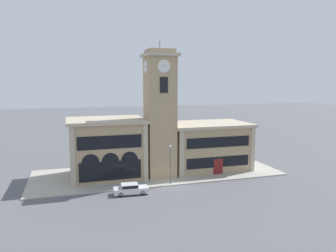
# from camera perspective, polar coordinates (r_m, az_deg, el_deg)

# --- Properties ---
(ground_plane) EXTENTS (300.00, 300.00, 0.00)m
(ground_plane) POSITION_cam_1_polar(r_m,az_deg,el_deg) (45.44, 0.41, -10.44)
(ground_plane) COLOR #56565B
(sidewalk_kerb) EXTENTS (37.72, 13.51, 0.15)m
(sidewalk_kerb) POSITION_cam_1_polar(r_m,az_deg,el_deg) (51.62, -1.87, -8.14)
(sidewalk_kerb) COLOR #A39E93
(sidewalk_kerb) RESTS_ON ground_plane
(clock_tower) EXTENTS (4.81, 4.81, 19.99)m
(clock_tower) POSITION_cam_1_polar(r_m,az_deg,el_deg) (48.35, -1.41, 2.10)
(clock_tower) COLOR tan
(clock_tower) RESTS_ON ground_plane
(town_hall_left_wing) EXTENTS (11.34, 9.13, 8.75)m
(town_hall_left_wing) POSITION_cam_1_polar(r_m,az_deg,el_deg) (49.70, -10.63, -3.75)
(town_hall_left_wing) COLOR tan
(town_hall_left_wing) RESTS_ON ground_plane
(town_hall_right_wing) EXTENTS (13.21, 9.13, 7.55)m
(town_hall_right_wing) POSITION_cam_1_polar(r_m,az_deg,el_deg) (54.05, 6.83, -3.41)
(town_hall_right_wing) COLOR tan
(town_hall_right_wing) RESTS_ON ground_plane
(parked_car_near) EXTENTS (4.46, 1.98, 1.35)m
(parked_car_near) POSITION_cam_1_polar(r_m,az_deg,el_deg) (42.46, -6.54, -10.79)
(parked_car_near) COLOR silver
(parked_car_near) RESTS_ON ground_plane
(street_lamp) EXTENTS (0.36, 0.36, 5.48)m
(street_lamp) POSITION_cam_1_polar(r_m,az_deg,el_deg) (44.97, 0.42, -5.64)
(street_lamp) COLOR #4C4C51
(street_lamp) RESTS_ON sidewalk_kerb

